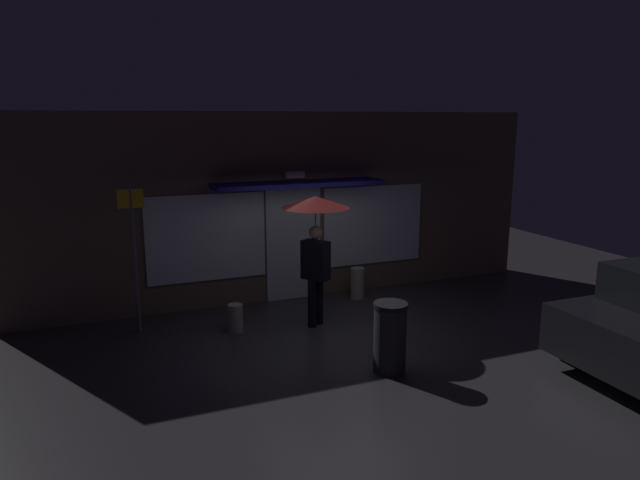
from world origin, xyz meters
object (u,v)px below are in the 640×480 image
(sidewalk_bollard, at_px, (357,283))
(sidewalk_bollard_2, at_px, (235,318))
(street_sign_post, at_px, (134,250))
(person_with_umbrella, at_px, (316,226))
(trash_bin, at_px, (390,337))

(sidewalk_bollard, relative_size, sidewalk_bollard_2, 1.31)
(street_sign_post, bearing_deg, person_with_umbrella, -15.34)
(street_sign_post, height_order, trash_bin, street_sign_post)
(sidewalk_bollard_2, bearing_deg, sidewalk_bollard, 17.70)
(street_sign_post, bearing_deg, sidewalk_bollard_2, -20.47)
(sidewalk_bollard_2, height_order, trash_bin, trash_bin)
(person_with_umbrella, height_order, trash_bin, person_with_umbrella)
(person_with_umbrella, relative_size, sidewalk_bollard, 3.61)
(trash_bin, bearing_deg, person_with_umbrella, 97.89)
(street_sign_post, distance_m, sidewalk_bollard_2, 1.98)
(sidewalk_bollard, bearing_deg, person_with_umbrella, -140.75)
(person_with_umbrella, height_order, sidewalk_bollard_2, person_with_umbrella)
(street_sign_post, height_order, sidewalk_bollard_2, street_sign_post)
(sidewalk_bollard, height_order, trash_bin, trash_bin)
(sidewalk_bollard, xyz_separation_m, trash_bin, (-1.03, -3.14, 0.19))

